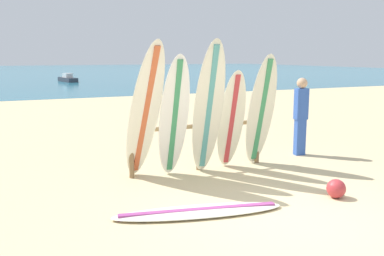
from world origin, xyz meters
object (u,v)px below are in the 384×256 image
at_px(surfboard_leaning_far_left, 145,112).
at_px(small_boat_offshore, 68,79).
at_px(beach_ball, 336,189).
at_px(surfboard_lying_on_sand, 199,211).
at_px(surfboard_rack, 199,137).
at_px(surfboard_leaning_center_left, 208,109).
at_px(surfboard_leaning_center, 231,120).
at_px(surfboard_leaning_center_right, 261,111).
at_px(surfboard_leaning_left, 174,117).
at_px(beachgoer_standing, 301,113).

distance_m(surfboard_leaning_far_left, small_boat_offshore, 30.49).
height_order(small_boat_offshore, beach_ball, small_boat_offshore).
relative_size(surfboard_lying_on_sand, small_boat_offshore, 0.82).
xyz_separation_m(surfboard_rack, surfboard_leaning_center_left, (-0.02, -0.45, 0.59)).
xyz_separation_m(surfboard_lying_on_sand, beach_ball, (2.22, -0.29, 0.11)).
relative_size(small_boat_offshore, beach_ball, 10.22).
height_order(surfboard_leaning_center, small_boat_offshore, surfboard_leaning_center).
height_order(surfboard_rack, surfboard_leaning_center_right, surfboard_leaning_center_right).
relative_size(surfboard_rack, surfboard_leaning_left, 1.25).
bearing_deg(surfboard_leaning_center, surfboard_leaning_left, -177.34).
xyz_separation_m(surfboard_leaning_far_left, beachgoer_standing, (3.76, 0.51, -0.29)).
distance_m(surfboard_leaning_left, surfboard_leaning_center_left, 0.64).
bearing_deg(small_boat_offshore, surfboard_rack, -94.09).
relative_size(surfboard_rack, surfboard_leaning_center_left, 1.12).
height_order(surfboard_leaning_far_left, beach_ball, surfboard_leaning_far_left).
relative_size(surfboard_rack, small_boat_offshore, 0.92).
bearing_deg(surfboard_leaning_center, surfboard_lying_on_sand, -130.57).
relative_size(surfboard_leaning_center_left, beachgoer_standing, 1.45).
xyz_separation_m(surfboard_leaning_left, surfboard_leaning_center_right, (1.88, 0.07, 0.00)).
xyz_separation_m(surfboard_leaning_center_right, surfboard_lying_on_sand, (-2.25, -1.84, -1.08)).
bearing_deg(small_boat_offshore, surfboard_leaning_left, -95.24).
relative_size(surfboard_leaning_far_left, beach_ball, 8.28).
distance_m(surfboard_leaning_left, surfboard_leaning_center, 1.21).
bearing_deg(surfboard_leaning_center_left, surfboard_leaning_far_left, 174.14).
distance_m(surfboard_rack, surfboard_leaning_center_right, 1.35).
bearing_deg(surfboard_leaning_center_left, surfboard_lying_on_sand, -120.85).
relative_size(surfboard_leaning_center, surfboard_leaning_center_right, 0.87).
xyz_separation_m(surfboard_lying_on_sand, beachgoer_standing, (3.59, 2.28, 0.90)).
distance_m(surfboard_leaning_left, small_boat_offshore, 30.42).
xyz_separation_m(surfboard_leaning_center_right, beach_ball, (-0.02, -2.13, -0.96)).
bearing_deg(surfboard_leaning_far_left, surfboard_leaning_center, 2.05).
distance_m(small_boat_offshore, beach_ball, 32.36).
height_order(surfboard_leaning_far_left, surfboard_leaning_center_right, surfboard_leaning_far_left).
height_order(surfboard_leaning_far_left, small_boat_offshore, surfboard_leaning_far_left).
relative_size(surfboard_leaning_left, small_boat_offshore, 0.73).
xyz_separation_m(surfboard_leaning_center_left, beachgoer_standing, (2.60, 0.63, -0.30)).
height_order(surfboard_lying_on_sand, beachgoer_standing, beachgoer_standing).
height_order(surfboard_leaning_left, surfboard_leaning_center_left, surfboard_leaning_center_left).
xyz_separation_m(surfboard_lying_on_sand, small_boat_offshore, (3.15, 32.06, 0.22)).
relative_size(surfboard_lying_on_sand, beach_ball, 8.39).
relative_size(surfboard_leaning_far_left, surfboard_leaning_center_left, 0.99).
distance_m(surfboard_leaning_center_left, surfboard_leaning_center, 0.67).
relative_size(surfboard_leaning_center, surfboard_lying_on_sand, 0.78).
height_order(beachgoer_standing, small_boat_offshore, beachgoer_standing).
bearing_deg(beachgoer_standing, surfboard_lying_on_sand, -147.54).
xyz_separation_m(surfboard_leaning_left, surfboard_leaning_center, (1.20, 0.06, -0.14)).
bearing_deg(beach_ball, surfboard_leaning_center_right, 89.41).
bearing_deg(surfboard_leaning_left, surfboard_lying_on_sand, -101.76).
xyz_separation_m(surfboard_leaning_center, beachgoer_standing, (2.02, 0.45, -0.03)).
bearing_deg(beachgoer_standing, surfboard_leaning_far_left, -172.23).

